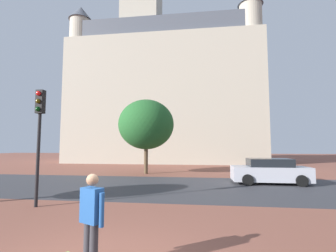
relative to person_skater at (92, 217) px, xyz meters
name	(u,v)px	position (x,y,z in m)	size (l,w,h in m)	color
ground_plane	(167,184)	(0.05, 9.84, -0.96)	(120.00, 120.00, 0.00)	brown
street_asphalt_strip	(166,186)	(0.05, 9.18, -0.96)	(120.00, 8.02, 0.00)	#38383D
landmark_building	(161,88)	(-3.50, 29.66, 9.74)	(26.38, 10.31, 34.30)	#B2A893
person_skater	(92,217)	(0.00, 0.00, 0.00)	(0.56, 0.40, 1.73)	#333338
car_silver	(269,171)	(6.09, 10.94, -0.24)	(4.38, 2.02, 1.49)	#B2B2BC
traffic_light_pole	(39,124)	(-4.08, 4.07, 2.11)	(0.28, 0.34, 4.38)	black
tree_curb_far	(146,125)	(-2.42, 15.09, 3.06)	(4.57, 4.57, 6.09)	brown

